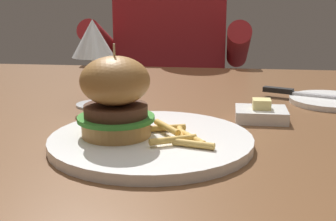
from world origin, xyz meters
TOP-DOWN VIEW (x-y plane):
  - dining_table at (0.00, 0.00)m, footprint 1.17×0.95m
  - main_plate at (0.05, -0.22)m, footprint 0.28×0.28m
  - burger_sandwich at (0.00, -0.22)m, footprint 0.11×0.11m
  - fries_pile at (0.09, -0.23)m, footprint 0.11×0.09m
  - wine_glass at (-0.09, -0.00)m, footprint 0.08×0.08m
  - bread_plate at (0.35, 0.08)m, footprint 0.15×0.15m
  - table_knife at (0.30, 0.10)m, footprint 0.20×0.09m
  - butter_dish at (0.21, -0.06)m, footprint 0.08×0.07m
  - diner_person at (-0.04, 0.75)m, footprint 0.51×0.36m

SIDE VIEW (x-z plane):
  - diner_person at x=-0.04m, z-range -0.02..1.15m
  - dining_table at x=0.00m, z-range 0.28..1.02m
  - bread_plate at x=0.35m, z-range 0.74..0.75m
  - main_plate at x=0.05m, z-range 0.74..0.75m
  - butter_dish at x=0.21m, z-range 0.73..0.77m
  - table_knife at x=0.30m, z-range 0.75..0.76m
  - fries_pile at x=0.09m, z-range 0.75..0.77m
  - burger_sandwich at x=0.00m, z-range 0.75..0.87m
  - wine_glass at x=-0.09m, z-range 0.78..0.94m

